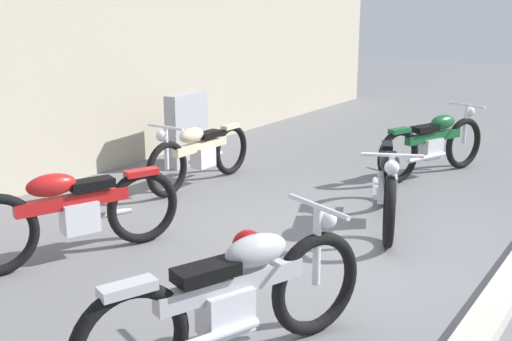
{
  "coord_description": "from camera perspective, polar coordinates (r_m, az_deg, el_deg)",
  "views": [
    {
      "loc": [
        -5.11,
        -2.48,
        2.28
      ],
      "look_at": [
        0.27,
        1.09,
        0.55
      ],
      "focal_mm": 44.28,
      "sensor_mm": 36.0,
      "label": 1
    }
  ],
  "objects": [
    {
      "name": "motorcycle_silver",
      "position": [
        4.08,
        -1.94,
        -11.44
      ],
      "size": [
        2.04,
        0.97,
        0.96
      ],
      "rotation": [
        0.0,
        0.0,
        -0.37
      ],
      "color": "black",
      "rests_on": "ground_plane"
    },
    {
      "name": "motorcycle_green",
      "position": [
        8.8,
        15.75,
        2.38
      ],
      "size": [
        1.95,
        0.92,
        0.92
      ],
      "rotation": [
        0.0,
        0.0,
        -0.37
      ],
      "color": "black",
      "rests_on": "ground_plane"
    },
    {
      "name": "helmet",
      "position": [
        5.74,
        -0.72,
        -6.82
      ],
      "size": [
        0.3,
        0.3,
        0.3
      ],
      "primitive_type": "sphere",
      "color": "maroon",
      "rests_on": "ground_plane"
    },
    {
      "name": "ground_plane",
      "position": [
        6.12,
        7.2,
        -7.0
      ],
      "size": [
        40.0,
        40.0,
        0.0
      ],
      "primitive_type": "plane",
      "color": "slate"
    },
    {
      "name": "motorcycle_red",
      "position": [
        5.93,
        -16.3,
        -3.58
      ],
      "size": [
        1.98,
        0.94,
        0.94
      ],
      "rotation": [
        0.0,
        0.0,
        2.77
      ],
      "color": "black",
      "rests_on": "ground_plane"
    },
    {
      "name": "stone_marker",
      "position": [
        9.12,
        -6.26,
        3.74
      ],
      "size": [
        0.76,
        0.23,
        1.03
      ],
      "primitive_type": "cube",
      "rotation": [
        0.0,
        0.0,
        0.04
      ],
      "color": "#9E9EA3",
      "rests_on": "ground_plane"
    },
    {
      "name": "building_wall",
      "position": [
        8.37,
        -18.7,
        8.71
      ],
      "size": [
        18.0,
        0.3,
        2.95
      ],
      "primitive_type": "cube",
      "color": "#B2A893",
      "rests_on": "ground_plane"
    },
    {
      "name": "motorcycle_black",
      "position": [
        6.73,
        11.79,
        -1.16
      ],
      "size": [
        1.92,
        0.99,
        0.92
      ],
      "rotation": [
        0.0,
        0.0,
        3.56
      ],
      "color": "black",
      "rests_on": "ground_plane"
    },
    {
      "name": "curb_strip",
      "position": [
        5.64,
        22.02,
        -9.34
      ],
      "size": [
        18.0,
        0.24,
        0.12
      ],
      "primitive_type": "cube",
      "color": "#B7B2A8",
      "rests_on": "ground_plane"
    },
    {
      "name": "motorcycle_cream",
      "position": [
        8.05,
        -5.1,
        1.58
      ],
      "size": [
        1.95,
        0.54,
        0.87
      ],
      "rotation": [
        0.0,
        0.0,
        3.12
      ],
      "color": "black",
      "rests_on": "ground_plane"
    }
  ]
}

